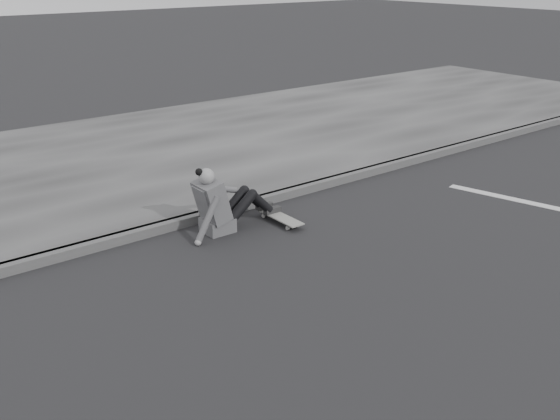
{
  "coord_description": "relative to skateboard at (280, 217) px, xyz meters",
  "views": [
    {
      "loc": [
        -4.68,
        -4.06,
        3.16
      ],
      "look_at": [
        -0.57,
        1.25,
        0.5
      ],
      "focal_mm": 40.0,
      "sensor_mm": 36.0,
      "label": 1
    }
  ],
  "objects": [
    {
      "name": "seated_woman",
      "position": [
        -0.73,
        0.25,
        0.29
      ],
      "size": [
        1.38,
        0.46,
        0.88
      ],
      "color": "#4A4A4C",
      "rests_on": "ground"
    },
    {
      "name": "curb",
      "position": [
        0.07,
        0.68,
        -0.01
      ],
      "size": [
        24.0,
        0.16,
        0.12
      ],
      "primitive_type": "cube",
      "color": "#444444",
      "rests_on": "ground"
    },
    {
      "name": "skateboard",
      "position": [
        0.0,
        0.0,
        0.0
      ],
      "size": [
        0.2,
        0.78,
        0.09
      ],
      "color": "gray",
      "rests_on": "ground"
    },
    {
      "name": "ground",
      "position": [
        0.07,
        -1.9,
        -0.07
      ],
      "size": [
        80.0,
        80.0,
        0.0
      ],
      "primitive_type": "plane",
      "color": "black",
      "rests_on": "ground"
    },
    {
      "name": "sidewalk",
      "position": [
        0.07,
        3.7,
        -0.01
      ],
      "size": [
        24.0,
        6.0,
        0.12
      ],
      "primitive_type": "cube",
      "color": "#3A3A3A",
      "rests_on": "ground"
    }
  ]
}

